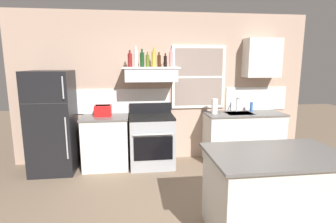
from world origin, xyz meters
name	(u,v)px	position (x,y,z in m)	size (l,w,h in m)	color
back_wall	(165,88)	(0.03, 2.23, 1.35)	(5.40, 0.11, 2.70)	tan
refrigerator	(52,122)	(-1.90, 1.84, 0.85)	(0.70, 0.72, 1.69)	black
counter_left_of_stove	(106,142)	(-1.05, 1.90, 0.46)	(0.79, 0.63, 0.91)	silver
toaster	(103,110)	(-1.08, 1.93, 1.01)	(0.30, 0.20, 0.19)	red
stove_range	(152,140)	(-0.25, 1.86, 0.46)	(0.76, 0.69, 1.09)	#9EA0A5
range_hood_shelf	(151,74)	(-0.25, 1.96, 1.62)	(0.96, 0.52, 0.24)	silver
bottle_red_label_wine	(130,60)	(-0.60, 1.95, 1.86)	(0.07, 0.07, 0.28)	maroon
bottle_clear_tall	(136,58)	(-0.50, 1.90, 1.89)	(0.06, 0.06, 0.34)	silver
bottle_dark_green_wine	(142,59)	(-0.39, 1.96, 1.87)	(0.07, 0.07, 0.30)	#143819
bottle_olive_oil_square	(148,61)	(-0.30, 1.97, 1.85)	(0.06, 0.06, 0.25)	#4C601E
bottle_champagne_gold_foil	(154,59)	(-0.19, 1.98, 1.88)	(0.08, 0.08, 0.33)	#B29333
bottle_brown_stout	(159,61)	(-0.11, 1.96, 1.85)	(0.06, 0.06, 0.25)	#381E0F
bottle_balsamic_dark	(165,61)	(0.01, 2.01, 1.84)	(0.06, 0.06, 0.23)	black
bottle_rose_pink	(171,59)	(0.11, 1.99, 1.88)	(0.07, 0.07, 0.31)	#C67F84
counter_right_with_sink	(243,137)	(1.45, 1.90, 0.46)	(1.43, 0.63, 0.91)	silver
sink_faucet	(237,103)	(1.35, 2.00, 1.08)	(0.03, 0.17, 0.28)	silver
paper_towel_roll	(215,106)	(0.89, 1.90, 1.04)	(0.11, 0.11, 0.27)	white
dish_soap_bottle	(251,107)	(1.63, 2.00, 1.00)	(0.06, 0.06, 0.18)	blue
kitchen_island	(274,194)	(0.88, -0.24, 0.46)	(1.40, 0.90, 0.91)	silver
upper_cabinet_right	(262,58)	(1.80, 2.04, 1.90)	(0.64, 0.32, 0.70)	silver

